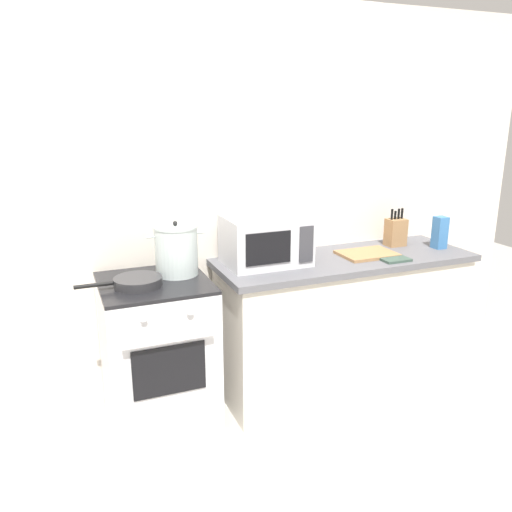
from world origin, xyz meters
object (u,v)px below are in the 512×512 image
(oven_mitt, at_px, (394,259))
(pasta_box, at_px, (440,233))
(microwave, at_px, (266,240))
(frying_pan, at_px, (137,282))
(knife_block, at_px, (396,232))
(stove, at_px, (158,356))
(stock_pot, at_px, (176,250))
(cutting_board, at_px, (367,254))

(oven_mitt, bearing_deg, pasta_box, 15.66)
(microwave, bearing_deg, frying_pan, -171.03)
(microwave, bearing_deg, knife_block, 3.50)
(knife_block, distance_m, oven_mitt, 0.39)
(frying_pan, bearing_deg, pasta_box, 0.56)
(stove, bearing_deg, stock_pot, 27.02)
(knife_block, bearing_deg, stove, -175.31)
(stove, relative_size, frying_pan, 2.00)
(frying_pan, height_order, pasta_box, pasta_box)
(frying_pan, xyz_separation_m, oven_mitt, (1.60, -0.11, -0.02))
(pasta_box, xyz_separation_m, oven_mitt, (-0.46, -0.13, -0.10))
(stock_pot, distance_m, cutting_board, 1.26)
(knife_block, bearing_deg, pasta_box, -35.61)
(stove, bearing_deg, microwave, 6.36)
(stove, bearing_deg, pasta_box, -0.84)
(stove, xyz_separation_m, pasta_box, (1.96, -0.03, 0.57))
(cutting_board, xyz_separation_m, pasta_box, (0.56, -0.03, 0.10))
(microwave, bearing_deg, cutting_board, -6.46)
(stock_pot, xyz_separation_m, microwave, (0.56, 0.00, 0.01))
(microwave, relative_size, pasta_box, 2.27)
(stove, xyz_separation_m, cutting_board, (1.40, 0.00, 0.47))
(stock_pot, height_order, knife_block, stock_pot)
(cutting_board, distance_m, oven_mitt, 0.19)
(pasta_box, bearing_deg, oven_mitt, -164.34)
(stove, xyz_separation_m, knife_block, (1.72, 0.14, 0.56))
(cutting_board, relative_size, oven_mitt, 2.00)
(cutting_board, xyz_separation_m, oven_mitt, (0.10, -0.16, -0.00))
(stock_pot, bearing_deg, stove, -152.98)
(cutting_board, height_order, pasta_box, pasta_box)
(stove, height_order, pasta_box, pasta_box)
(cutting_board, bearing_deg, knife_block, 23.48)
(frying_pan, height_order, microwave, microwave)
(microwave, distance_m, cutting_board, 0.71)
(stock_pot, bearing_deg, oven_mitt, -9.98)
(cutting_board, bearing_deg, pasta_box, -3.07)
(frying_pan, height_order, knife_block, knife_block)
(stock_pot, xyz_separation_m, frying_pan, (-0.25, -0.13, -0.12))
(stock_pot, height_order, pasta_box, stock_pot)
(cutting_board, xyz_separation_m, knife_block, (0.32, 0.14, 0.09))
(pasta_box, height_order, oven_mitt, pasta_box)
(oven_mitt, bearing_deg, cutting_board, 120.93)
(stock_pot, relative_size, knife_block, 1.27)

